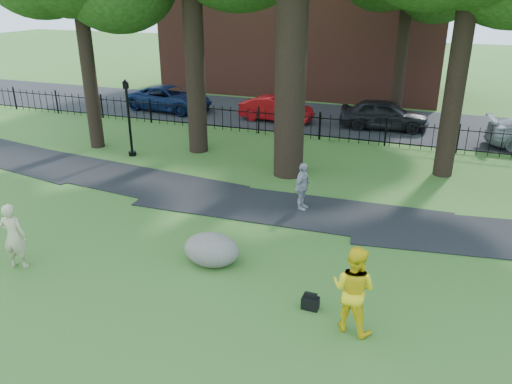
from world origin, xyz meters
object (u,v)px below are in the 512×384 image
at_px(man, 353,289).
at_px(boulder, 211,248).
at_px(red_sedan, 276,109).
at_px(lamppost, 129,119).
at_px(woman, 14,236).

relative_size(man, boulder, 1.31).
distance_m(man, red_sedan, 17.47).
bearing_deg(red_sedan, lamppost, 156.83).
height_order(man, lamppost, lamppost).
bearing_deg(boulder, red_sedan, 101.64).
relative_size(boulder, red_sedan, 0.38).
xyz_separation_m(man, boulder, (-3.85, 1.46, -0.53)).
relative_size(lamppost, red_sedan, 0.83).
bearing_deg(woman, red_sedan, -108.73).
height_order(man, red_sedan, man).
bearing_deg(boulder, man, -20.79).
bearing_deg(lamppost, red_sedan, 45.58).
bearing_deg(red_sedan, boulder, -164.88).
xyz_separation_m(woman, boulder, (4.51, 1.89, -0.44)).
height_order(boulder, red_sedan, red_sedan).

